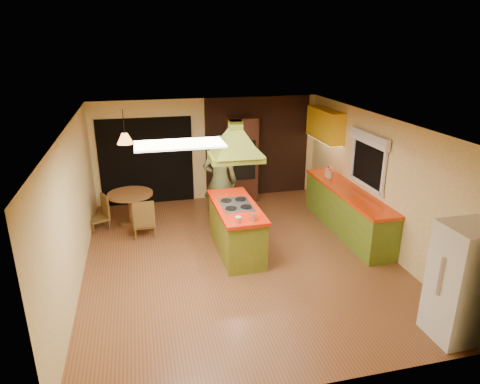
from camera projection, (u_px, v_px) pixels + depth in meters
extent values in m
plane|color=brown|center=(239.00, 257.00, 7.94)|extent=(6.50, 6.50, 0.00)
plane|color=#F4E7AF|center=(208.00, 150.00, 10.49)|extent=(5.50, 0.00, 5.50)
plane|color=#F4E7AF|center=(309.00, 296.00, 4.54)|extent=(5.50, 0.00, 5.50)
plane|color=#F4E7AF|center=(73.00, 207.00, 6.91)|extent=(0.00, 6.50, 6.50)
plane|color=#F4E7AF|center=(379.00, 182.00, 8.12)|extent=(0.00, 6.50, 6.50)
plane|color=silver|center=(239.00, 123.00, 7.09)|extent=(6.50, 6.50, 0.00)
cube|color=#381E14|center=(257.00, 147.00, 10.74)|extent=(2.64, 0.03, 2.50)
cube|color=black|center=(147.00, 162.00, 10.21)|extent=(2.20, 0.03, 2.10)
cube|color=olive|center=(347.00, 212.00, 8.88)|extent=(0.58, 3.00, 0.86)
cube|color=#E53807|center=(349.00, 191.00, 8.72)|extent=(0.62, 3.05, 0.06)
cube|color=yellow|center=(325.00, 125.00, 9.85)|extent=(0.34, 1.40, 0.70)
cube|color=black|center=(369.00, 162.00, 8.38)|extent=(0.03, 1.16, 0.96)
cube|color=white|center=(369.00, 138.00, 8.20)|extent=(0.10, 1.35, 0.22)
cube|color=white|center=(180.00, 144.00, 5.76)|extent=(1.20, 0.60, 0.03)
cube|color=olive|center=(236.00, 230.00, 8.03)|extent=(0.72, 1.81, 0.88)
cube|color=red|center=(236.00, 206.00, 7.87)|extent=(0.78, 1.89, 0.06)
cube|color=silver|center=(236.00, 205.00, 7.86)|extent=(0.56, 0.80, 0.02)
cube|color=olive|center=(236.00, 157.00, 7.55)|extent=(0.96, 0.70, 0.11)
pyramid|color=olive|center=(236.00, 129.00, 7.38)|extent=(0.96, 0.70, 0.45)
cube|color=olive|center=(236.00, 125.00, 7.35)|extent=(0.22, 0.22, 0.14)
imported|color=#46502A|center=(220.00, 181.00, 9.02)|extent=(0.83, 0.68, 1.97)
cube|color=white|center=(462.00, 283.00, 5.59)|extent=(0.69, 0.65, 1.64)
cube|color=#482317|center=(241.00, 159.00, 10.46)|extent=(0.71, 0.61, 2.07)
cube|color=black|center=(245.00, 150.00, 10.08)|extent=(0.53, 0.04, 0.45)
cube|color=black|center=(244.00, 171.00, 10.25)|extent=(0.53, 0.04, 0.45)
cylinder|color=brown|center=(130.00, 194.00, 9.12)|extent=(0.96, 0.96, 0.05)
cylinder|color=brown|center=(132.00, 209.00, 9.24)|extent=(0.14, 0.14, 0.67)
cylinder|color=brown|center=(133.00, 223.00, 9.35)|extent=(0.54, 0.54, 0.05)
cone|color=#FF9E3F|center=(125.00, 139.00, 8.71)|extent=(0.36, 0.36, 0.21)
cylinder|color=beige|center=(328.00, 172.00, 9.49)|extent=(0.18, 0.18, 0.20)
cylinder|color=beige|center=(330.00, 174.00, 9.40)|extent=(0.13, 0.13, 0.17)
cylinder|color=#F7ECC7|center=(328.00, 173.00, 9.49)|extent=(0.16, 0.16, 0.16)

